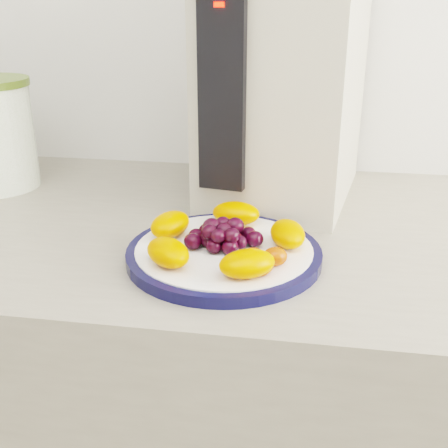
# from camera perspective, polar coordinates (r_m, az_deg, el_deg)

# --- Properties ---
(counter) EXTENTS (3.50, 0.60, 0.90)m
(counter) POSITION_cam_1_polar(r_m,az_deg,el_deg) (1.11, -3.63, -21.61)
(counter) COLOR gray
(counter) RESTS_ON floor
(plate_rim) EXTENTS (0.25, 0.25, 0.01)m
(plate_rim) POSITION_cam_1_polar(r_m,az_deg,el_deg) (0.73, 0.00, -3.09)
(plate_rim) COLOR #0B0E34
(plate_rim) RESTS_ON counter
(plate_face) EXTENTS (0.23, 0.23, 0.02)m
(plate_face) POSITION_cam_1_polar(r_m,az_deg,el_deg) (0.73, 0.00, -3.02)
(plate_face) COLOR white
(plate_face) RESTS_ON counter
(appliance_body) EXTENTS (0.27, 0.34, 0.38)m
(appliance_body) POSITION_cam_1_polar(r_m,az_deg,el_deg) (0.93, 6.36, 14.37)
(appliance_body) COLOR beige
(appliance_body) RESTS_ON counter
(appliance_panel) EXTENTS (0.07, 0.03, 0.29)m
(appliance_panel) POSITION_cam_1_polar(r_m,az_deg,el_deg) (0.80, -0.16, 13.50)
(appliance_panel) COLOR black
(appliance_panel) RESTS_ON appliance_body
(appliance_led) EXTENTS (0.01, 0.01, 0.01)m
(appliance_led) POSITION_cam_1_polar(r_m,az_deg,el_deg) (0.78, -0.48, 21.41)
(appliance_led) COLOR #FF0C05
(appliance_led) RESTS_ON appliance_panel
(fruit_plate) EXTENTS (0.22, 0.21, 0.04)m
(fruit_plate) POSITION_cam_1_polar(r_m,az_deg,el_deg) (0.72, 0.08, -1.36)
(fruit_plate) COLOR #FF6C00
(fruit_plate) RESTS_ON plate_face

